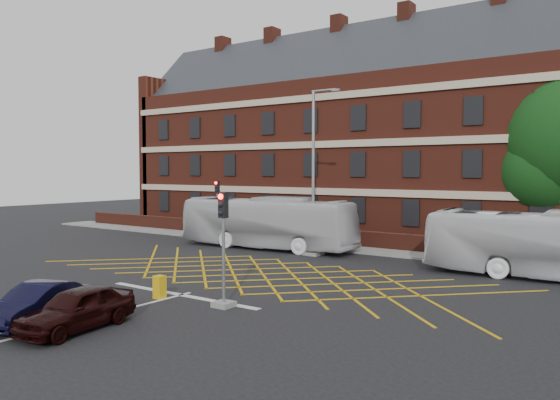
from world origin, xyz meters
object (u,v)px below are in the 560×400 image
Objects in this scene: bus_right at (555,245)px; direction_signs at (194,219)px; car_maroon at (77,308)px; utility_cabinet at (160,287)px; car_navy at (37,303)px; traffic_light_far at (217,214)px; street_lamp at (314,198)px; traffic_light_near at (223,260)px; bus_left at (266,223)px.

bus_right is 5.27× the size of direction_signs.
utility_cabinet is at bearing 96.33° from car_maroon.
bus_right reaches higher than car_navy.
car_navy is 0.99× the size of car_maroon.
bus_right is 17.93m from utility_cabinet.
traffic_light_far is (-23.51, 2.96, 0.15)m from bus_right.
street_lamp reaches higher than direction_signs.
street_lamp is (10.55, -3.17, 1.68)m from traffic_light_far.
bus_left is at bearing 120.73° from traffic_light_near.
bus_right reaches higher than car_maroon.
street_lamp is at bearing 87.73° from bus_right.
traffic_light_near is (1.90, 4.89, 1.08)m from car_maroon.
direction_signs reaches higher than utility_cabinet.
traffic_light_near reaches higher than direction_signs.
bus_left is 3.03× the size of car_navy.
bus_left is 15.25m from traffic_light_near.
traffic_light_far is 4.67× the size of utility_cabinet.
traffic_light_far is 1.94× the size of direction_signs.
direction_signs is at bearing 118.50° from car_maroon.
street_lamp is at bearing 106.87° from traffic_light_near.
bus_left is 8.21m from direction_signs.
car_maroon is (5.89, -18.00, -1.00)m from bus_left.
bus_left is 18.79m from car_navy.
bus_right is 1.18× the size of street_lamp.
car_navy is 23.31m from direction_signs.
traffic_light_near and traffic_light_far have the same top height.
street_lamp is (-0.12, 17.68, 2.78)m from car_navy.
car_navy is 23.45m from traffic_light_far.
street_lamp is 13.32m from utility_cabinet.
car_navy reaches higher than utility_cabinet.
bus_left is 5.50× the size of direction_signs.
direction_signs is at bearing -146.80° from traffic_light_far.
car_maroon is 24.04m from traffic_light_far.
traffic_light_near is (7.80, -13.11, 0.08)m from bus_left.
traffic_light_near is at bearing -152.28° from bus_left.
car_maroon is (-11.08, -17.58, -0.93)m from bus_right.
utility_cabinet is (11.38, -16.12, -1.31)m from traffic_light_far.
street_lamp reaches higher than car_maroon.
direction_signs reaches higher than car_maroon.
bus_left reaches higher than car_maroon.
traffic_light_far is 1.85m from direction_signs.
street_lamp is at bearing -16.71° from traffic_light_far.
traffic_light_near is 21.23m from traffic_light_far.
car_navy is at bearing -177.24° from car_maroon.
bus_right is 2.87× the size of car_maroon.
bus_right is 2.91× the size of car_navy.
bus_right is 15.66m from traffic_light_near.
street_lamp is 4.45× the size of direction_signs.
traffic_light_near reaches higher than car_navy.
bus_left is 3.00× the size of car_maroon.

